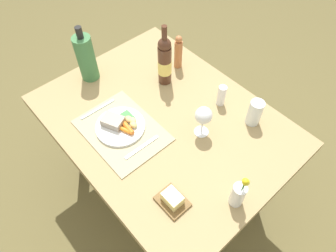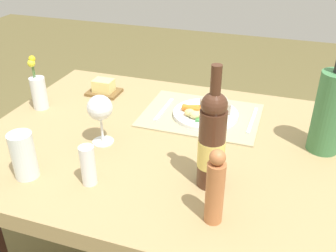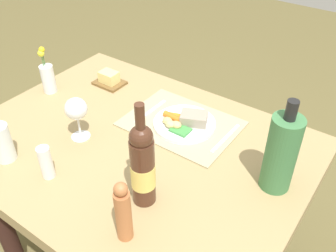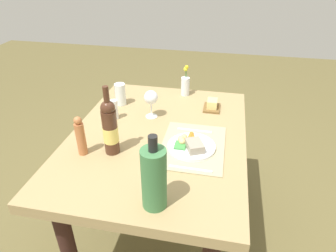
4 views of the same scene
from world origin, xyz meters
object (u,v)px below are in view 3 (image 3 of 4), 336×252
Objects in this scene: fork at (226,138)px; cooler_bottle at (281,153)px; wine_glass at (76,110)px; salt_shaker at (46,162)px; dinner_plate at (185,122)px; butter_dish at (109,79)px; pepper_mill at (123,212)px; dining_table at (135,166)px; wine_bottle at (143,166)px; flower_vase at (48,77)px; knife at (151,111)px; water_tumbler at (3,145)px.

cooler_bottle is (-0.23, 0.11, 0.13)m from fork.
salt_shaker is (-0.06, 0.20, -0.06)m from wine_glass.
dinner_plate is 0.45m from butter_dish.
fork is 0.54m from pepper_mill.
wine_bottle is (-0.20, 0.18, 0.25)m from dining_table.
cooler_bottle is at bearing -178.04° from flower_vase.
dining_table is at bearing 11.77° from cooler_bottle.
flower_vase is (0.78, 0.14, 0.06)m from fork.
dinner_plate is at bearing -116.71° from dining_table.
flower_vase is (1.02, 0.03, -0.06)m from cooler_bottle.
butter_dish is at bearing -66.72° from salt_shaker.
wine_bottle is 0.15m from pepper_mill.
fork is 0.97× the size of pepper_mill.
salt_shaker is at bearing 53.87° from fork.
dinner_plate is 0.16m from knife.
water_tumbler is 0.67× the size of flower_vase.
flower_vase is 1.02× the size of pepper_mill.
dinner_plate is 1.21× the size of fork.
fork is 0.95× the size of flower_vase.
dining_table is at bearing -156.18° from wine_glass.
salt_shaker reaches higher than dinner_plate.
fork is 0.29m from cooler_bottle.
knife is (0.16, 0.00, -0.01)m from dinner_plate.
salt_shaker is (-0.40, 0.35, -0.01)m from flower_vase.
dinner_plate is at bearing -168.68° from flower_vase.
dining_table is 3.84× the size of cooler_bottle.
knife is 1.13× the size of wine_glass.
dining_table is at bearing -134.24° from water_tumbler.
salt_shaker is at bearing 138.96° from flower_vase.
pepper_mill reaches higher than fork.
dinner_plate is at bearing 8.26° from fork.
cooler_bottle reaches higher than water_tumbler.
flower_vase is (0.62, 0.12, 0.05)m from dinner_plate.
dinner_plate is at bearing -114.29° from salt_shaker.
cooler_bottle is 2.31× the size of water_tumbler.
water_tumbler is (0.57, 0.52, 0.05)m from fork.
knife is at bearing -115.39° from water_tumbler.
pepper_mill reaches higher than knife.
cooler_bottle is at bearing 169.38° from butter_dish.
dinner_plate is (-0.10, -0.19, 0.13)m from dining_table.
water_tumbler reaches higher than fork.
cooler_bottle is 0.90m from water_tumbler.
pepper_mill is at bearing 126.81° from dining_table.
flower_vase reaches higher than butter_dish.
dining_table is 10.37× the size of salt_shaker.
butter_dish is at bearing -8.82° from dinner_plate.
water_tumbler is at bearing -0.62° from pepper_mill.
dining_table is 8.88× the size of water_tumbler.
wine_bottle is 1.68× the size of flower_vase.
dining_table is 6.48× the size of knife.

